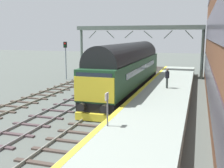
# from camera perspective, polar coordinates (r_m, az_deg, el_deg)

# --- Properties ---
(ground_plane) EXTENTS (140.00, 140.00, 0.00)m
(ground_plane) POSITION_cam_1_polar(r_m,az_deg,el_deg) (19.75, -1.36, -5.76)
(ground_plane) COLOR #575E58
(ground_plane) RESTS_ON ground
(track_main) EXTENTS (2.50, 60.00, 0.15)m
(track_main) POSITION_cam_1_polar(r_m,az_deg,el_deg) (19.74, -1.37, -5.61)
(track_main) COLOR gray
(track_main) RESTS_ON ground
(track_adjacent_west) EXTENTS (2.50, 60.00, 0.15)m
(track_adjacent_west) POSITION_cam_1_polar(r_m,az_deg,el_deg) (20.99, -9.91, -4.81)
(track_adjacent_west) COLOR slate
(track_adjacent_west) RESTS_ON ground
(track_adjacent_far_west) EXTENTS (2.50, 60.00, 0.15)m
(track_adjacent_far_west) POSITION_cam_1_polar(r_m,az_deg,el_deg) (22.96, -18.51, -3.91)
(track_adjacent_far_west) COLOR gray
(track_adjacent_far_west) RESTS_ON ground
(station_platform) EXTENTS (4.00, 44.00, 1.01)m
(station_platform) POSITION_cam_1_polar(r_m,az_deg,el_deg) (18.82, 9.11, -5.10)
(station_platform) COLOR #99A79D
(station_platform) RESTS_ON ground
(diesel_locomotive) EXTENTS (2.74, 17.84, 4.68)m
(diesel_locomotive) POSITION_cam_1_polar(r_m,az_deg,el_deg) (25.43, 3.31, 3.44)
(diesel_locomotive) COLOR black
(diesel_locomotive) RESTS_ON ground
(signal_post_near) EXTENTS (0.44, 0.22, 4.59)m
(signal_post_near) POSITION_cam_1_polar(r_m,az_deg,el_deg) (34.53, -9.46, 5.64)
(signal_post_near) COLOR gray
(signal_post_near) RESTS_ON ground
(platform_number_sign) EXTENTS (0.10, 0.44, 1.63)m
(platform_number_sign) POSITION_cam_1_polar(r_m,az_deg,el_deg) (13.36, -1.00, -4.06)
(platform_number_sign) COLOR slate
(platform_number_sign) RESTS_ON station_platform
(waiting_passenger) EXTENTS (0.43, 0.49, 1.64)m
(waiting_passenger) POSITION_cam_1_polar(r_m,az_deg,el_deg) (23.54, 11.22, 1.55)
(waiting_passenger) COLOR #29302E
(waiting_passenger) RESTS_ON station_platform
(overhead_footbridge) EXTENTS (16.43, 2.00, 6.56)m
(overhead_footbridge) POSITION_cam_1_polar(r_m,az_deg,el_deg) (36.75, 5.43, 10.93)
(overhead_footbridge) COLOR slate
(overhead_footbridge) RESTS_ON ground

